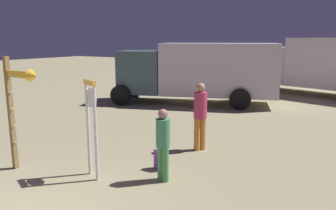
{
  "coord_description": "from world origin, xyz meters",
  "views": [
    {
      "loc": [
        4.26,
        -2.17,
        2.93
      ],
      "look_at": [
        -0.24,
        5.23,
        1.2
      ],
      "focal_mm": 35.3,
      "sensor_mm": 36.0,
      "label": 1
    }
  ],
  "objects": [
    {
      "name": "box_truck_near",
      "position": [
        -2.35,
        11.47,
        1.54
      ],
      "size": [
        7.65,
        4.65,
        2.76
      ],
      "color": "silver",
      "rests_on": "ground_plane"
    },
    {
      "name": "person_distant",
      "position": [
        0.57,
        5.53,
        1.01
      ],
      "size": [
        0.35,
        0.35,
        1.82
      ],
      "color": "orange",
      "rests_on": "ground_plane"
    },
    {
      "name": "person_near_clock",
      "position": [
        0.78,
        3.36,
        0.86
      ],
      "size": [
        0.3,
        0.3,
        1.54
      ],
      "color": "#48974E",
      "rests_on": "ground_plane"
    },
    {
      "name": "box_truck_far",
      "position": [
        2.2,
        17.04,
        1.64
      ],
      "size": [
        7.41,
        4.22,
        3.0
      ],
      "color": "white",
      "rests_on": "ground_plane"
    },
    {
      "name": "arrow_sign",
      "position": [
        -2.14,
        2.14,
        1.69
      ],
      "size": [
        1.12,
        0.26,
        2.57
      ],
      "color": "olive",
      "rests_on": "ground_plane"
    },
    {
      "name": "standing_clock",
      "position": [
        -0.6,
        2.74,
        1.31
      ],
      "size": [
        0.47,
        0.26,
        2.11
      ],
      "color": "silver",
      "rests_on": "ground_plane"
    },
    {
      "name": "backpack",
      "position": [
        0.41,
        3.85,
        0.23
      ],
      "size": [
        0.3,
        0.18,
        0.47
      ],
      "color": "#82469D",
      "rests_on": "ground_plane"
    }
  ]
}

